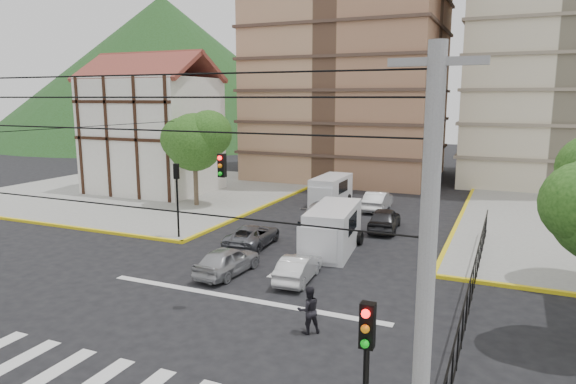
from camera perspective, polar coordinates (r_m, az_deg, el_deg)
The scene contains 21 objects.
ground at distance 21.22m, azimuth -6.97°, elevation -12.77°, with size 160.00×160.00×0.00m, color black.
sidewalk_nw at distance 48.17m, azimuth -15.42°, elevation 0.21°, with size 26.00×26.00×0.15m, color gray.
crosswalk_stripes at distance 16.90m, azimuth -17.99°, elevation -19.65°, with size 12.00×2.40×0.01m, color silver.
stop_line at distance 22.18m, azimuth -5.36°, elevation -11.67°, with size 13.00×0.40×0.01m, color silver.
tudor_building at distance 46.93m, azimuth -14.77°, elevation 6.35°, with size 10.80×8.05×12.23m.
distant_hill at distance 108.56m, azimuth -13.57°, elevation 13.18°, with size 70.00×70.00×28.00m, color #214316.
park_fence at distance 22.83m, azimuth 19.70°, elevation -11.62°, with size 0.10×22.50×1.66m, color black, non-canonical shape.
tree_tudor at distance 39.54m, azimuth -10.23°, elevation 5.77°, with size 5.39×4.40×7.43m.
traffic_light_se at distance 10.59m, azimuth 8.66°, elevation -19.30°, with size 0.28×0.22×4.40m.
traffic_light_nw at distance 30.78m, azimuth -12.24°, elevation 0.44°, with size 0.28×0.22×4.40m.
traffic_light_hanging at distance 17.97m, azimuth -10.68°, elevation 2.47°, with size 18.00×9.12×0.92m.
utility_pole_se at distance 8.57m, azimuth 14.82°, elevation -14.58°, with size 1.40×0.28×9.00m.
van_right_lane at distance 28.00m, azimuth 4.85°, elevation -4.32°, with size 2.78×5.76×2.50m.
van_left_lane at distance 40.04m, azimuth 4.67°, elevation 0.03°, with size 2.13×5.07×2.28m.
car_silver_front_left at distance 24.85m, azimuth -6.76°, elevation -7.57°, with size 1.61×4.00×1.36m, color #A2A3A6.
car_white_front_right at distance 23.88m, azimuth 1.14°, elevation -8.42°, with size 1.30×3.71×1.22m, color silver.
car_grey_mid_left at distance 29.34m, azimuth -3.96°, elevation -4.83°, with size 2.05×4.44×1.23m, color slate.
car_silver_rear_left at distance 34.82m, azimuth 4.06°, elevation -2.18°, with size 2.05×5.05×1.47m, color #ADADB1.
car_darkgrey_mid_right at distance 33.17m, azimuth 10.67°, elevation -2.97°, with size 1.75×4.35×1.48m, color #272729.
car_white_rear_right at distance 38.98m, azimuth 9.92°, elevation -0.96°, with size 1.53×4.39×1.45m, color white.
pedestrian_crosswalk at distance 18.82m, azimuth 2.31°, elevation -12.94°, with size 0.85×0.66×1.74m, color black.
Camera 1 is at (10.06, -16.72, 8.35)m, focal length 32.00 mm.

